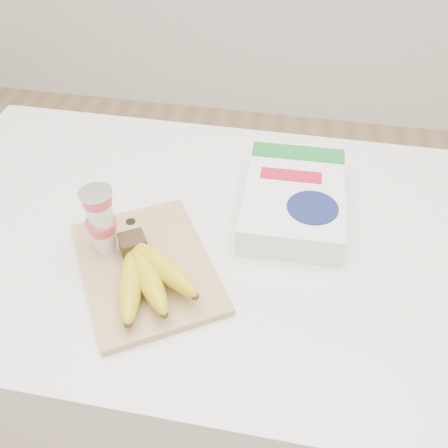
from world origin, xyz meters
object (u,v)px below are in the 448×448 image
Objects in this scene: cutting_board at (147,267)px; cereal_box at (294,199)px; yogurt_stack at (101,219)px; table at (191,349)px; bananas at (146,274)px.

cereal_box is (0.26, 0.22, 0.02)m from cutting_board.
cutting_board is 0.12m from yogurt_stack.
yogurt_stack is (-0.12, -0.10, 0.54)m from table.
yogurt_stack reaches higher than table.
cereal_box is at bearing 8.87° from cutting_board.
bananas reaches higher than cereal_box.
cutting_board is at bearing -105.96° from table.
cereal_box is at bearing 24.11° from table.
cereal_box reaches higher than cutting_board.
yogurt_stack is (-0.09, 0.03, 0.08)m from cutting_board.
yogurt_stack is 0.40m from cereal_box.
cutting_board is at bearing 110.78° from bananas.
table is 8.48× the size of yogurt_stack.
bananas reaches higher than cutting_board.
cutting_board reaches higher than table.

